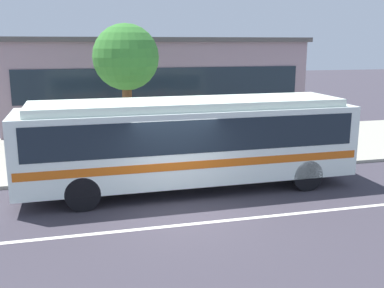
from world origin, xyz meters
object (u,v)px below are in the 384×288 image
Objects in this scene: transit_bus at (190,138)px; pedestrian_walking_along_curb at (134,145)px; bus_stop_sign at (261,120)px; pedestrian_standing_by_tree at (219,136)px; street_tree_near_stop at (126,59)px; pedestrian_waiting_near_sign at (45,149)px.

transit_bus reaches higher than pedestrian_walking_along_curb.
pedestrian_walking_along_curb is at bearing 178.52° from bus_stop_sign.
pedestrian_standing_by_tree is at bearing 147.33° from bus_stop_sign.
pedestrian_waiting_near_sign is at bearing -143.94° from street_tree_near_stop.
street_tree_near_stop is at bearing 151.90° from pedestrian_standing_by_tree.
pedestrian_walking_along_curb is 1.00× the size of pedestrian_standing_by_tree.
transit_bus reaches higher than pedestrian_standing_by_tree.
pedestrian_walking_along_curb is at bearing -167.84° from pedestrian_standing_by_tree.
pedestrian_standing_by_tree is 1.75m from bus_stop_sign.
transit_bus is 6.42× the size of pedestrian_waiting_near_sign.
street_tree_near_stop reaches higher than bus_stop_sign.
pedestrian_walking_along_curb is 3.50m from pedestrian_standing_by_tree.
bus_stop_sign is (3.23, 1.89, 0.12)m from transit_bus.
bus_stop_sign is (1.34, -0.86, 0.72)m from pedestrian_standing_by_tree.
pedestrian_walking_along_curb is 4.82m from bus_stop_sign.
pedestrian_waiting_near_sign is 7.85m from bus_stop_sign.
transit_bus reaches higher than pedestrian_waiting_near_sign.
pedestrian_standing_by_tree is at bearing 4.41° from pedestrian_waiting_near_sign.
pedestrian_standing_by_tree is at bearing 55.58° from transit_bus.
transit_bus is at bearing -124.42° from pedestrian_standing_by_tree.
street_tree_near_stop is (3.13, 2.28, 2.95)m from pedestrian_waiting_near_sign.
bus_stop_sign is at bearing -32.67° from pedestrian_standing_by_tree.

